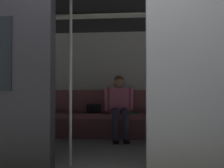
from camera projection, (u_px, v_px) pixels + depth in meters
train_car at (105, 54)px, 3.53m from camera, size 6.40×2.64×2.23m
bench_seat at (114, 119)px, 4.47m from camera, size 3.23×0.44×0.47m
person_seated at (119, 102)px, 4.42m from camera, size 0.55×0.71×1.20m
handbag at (94, 109)px, 4.57m from camera, size 0.26×0.15×0.17m
book at (135, 113)px, 4.50m from camera, size 0.19×0.25×0.03m
grab_pole_door at (71, 81)px, 2.88m from camera, size 0.04×0.04×2.09m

